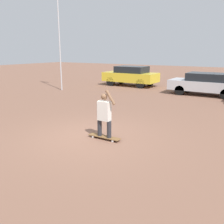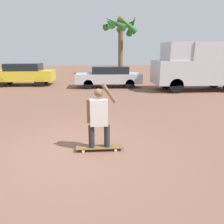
% 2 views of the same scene
% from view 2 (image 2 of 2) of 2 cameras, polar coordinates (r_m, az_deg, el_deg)
% --- Properties ---
extents(ground_plane, '(80.00, 80.00, 0.00)m').
position_cam_2_polar(ground_plane, '(5.32, -9.42, -10.16)').
color(ground_plane, brown).
extents(skateboard, '(1.12, 0.26, 0.09)m').
position_cam_2_polar(skateboard, '(5.30, -3.30, -9.18)').
color(skateboard, brown).
rests_on(skateboard, ground_plane).
extents(person_skateboarder, '(0.69, 0.22, 1.53)m').
position_cam_2_polar(person_skateboarder, '(5.03, -3.45, -0.91)').
color(person_skateboarder, '#28282D').
rests_on(person_skateboarder, skateboard).
extents(camper_van, '(5.41, 2.21, 2.90)m').
position_cam_2_polar(camper_van, '(14.82, 21.99, 11.43)').
color(camper_van, black).
rests_on(camper_van, ground_plane).
extents(parked_car_silver, '(4.40, 1.86, 1.41)m').
position_cam_2_polar(parked_car_silver, '(15.16, -0.86, 9.36)').
color(parked_car_silver, black).
rests_on(parked_car_silver, ground_plane).
extents(parked_car_yellow, '(4.31, 1.92, 1.57)m').
position_cam_2_polar(parked_car_yellow, '(17.21, -22.15, 9.25)').
color(parked_car_yellow, black).
rests_on(parked_car_yellow, ground_plane).
extents(palm_tree_near_van, '(3.94, 4.04, 6.12)m').
position_cam_2_polar(palm_tree_near_van, '(24.53, 2.27, 21.05)').
color(palm_tree_near_van, brown).
rests_on(palm_tree_near_van, ground_plane).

